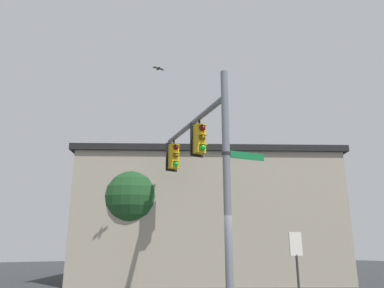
{
  "coord_description": "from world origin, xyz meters",
  "views": [
    {
      "loc": [
        6.7,
        8.01,
        1.63
      ],
      "look_at": [
        -0.57,
        -2.62,
        5.32
      ],
      "focal_mm": 33.88,
      "sensor_mm": 36.0,
      "label": 1
    }
  ],
  "objects_px": {
    "traffic_light_mid_inner": "(174,156)",
    "bird_flying": "(158,68)",
    "traffic_light_nearest_pole": "(200,139)",
    "historical_marker": "(296,255)",
    "street_name_sign": "(239,155)"
  },
  "relations": [
    {
      "from": "traffic_light_mid_inner",
      "to": "bird_flying",
      "type": "bearing_deg",
      "value": 36.13
    },
    {
      "from": "traffic_light_nearest_pole",
      "to": "historical_marker",
      "type": "xyz_separation_m",
      "value": [
        -2.77,
        1.57,
        -3.92
      ]
    },
    {
      "from": "traffic_light_nearest_pole",
      "to": "street_name_sign",
      "type": "xyz_separation_m",
      "value": [
        0.01,
        2.02,
        -1.02
      ]
    },
    {
      "from": "bird_flying",
      "to": "traffic_light_mid_inner",
      "type": "bearing_deg",
      "value": -143.87
    },
    {
      "from": "traffic_light_nearest_pole",
      "to": "bird_flying",
      "type": "height_order",
      "value": "bird_flying"
    },
    {
      "from": "traffic_light_mid_inner",
      "to": "historical_marker",
      "type": "height_order",
      "value": "traffic_light_mid_inner"
    },
    {
      "from": "traffic_light_mid_inner",
      "to": "bird_flying",
      "type": "xyz_separation_m",
      "value": [
        1.42,
        1.03,
        3.21
      ]
    },
    {
      "from": "street_name_sign",
      "to": "historical_marker",
      "type": "relative_size",
      "value": 0.66
    },
    {
      "from": "traffic_light_nearest_pole",
      "to": "traffic_light_mid_inner",
      "type": "relative_size",
      "value": 1.0
    },
    {
      "from": "street_name_sign",
      "to": "historical_marker",
      "type": "height_order",
      "value": "street_name_sign"
    },
    {
      "from": "traffic_light_mid_inner",
      "to": "bird_flying",
      "type": "relative_size",
      "value": 2.76
    },
    {
      "from": "traffic_light_mid_inner",
      "to": "historical_marker",
      "type": "xyz_separation_m",
      "value": [
        -2.19,
        4.25,
        -3.92
      ]
    },
    {
      "from": "street_name_sign",
      "to": "traffic_light_mid_inner",
      "type": "bearing_deg",
      "value": -97.09
    },
    {
      "from": "traffic_light_nearest_pole",
      "to": "street_name_sign",
      "type": "bearing_deg",
      "value": 89.83
    },
    {
      "from": "traffic_light_nearest_pole",
      "to": "historical_marker",
      "type": "height_order",
      "value": "traffic_light_nearest_pole"
    }
  ]
}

